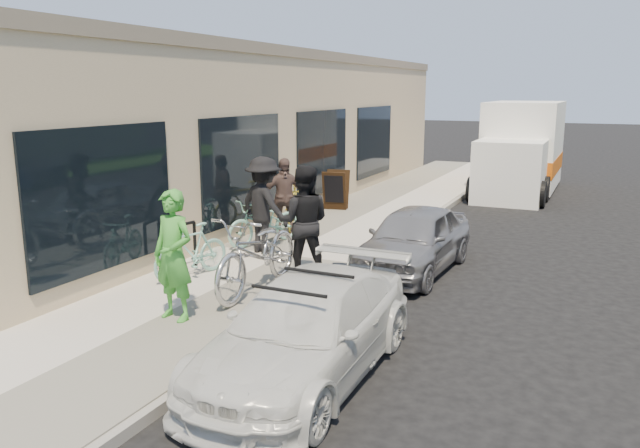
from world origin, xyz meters
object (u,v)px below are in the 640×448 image
(sandwich_board, at_px, (336,190))
(bystander_b, at_px, (284,198))
(woman_rider, at_px, (173,255))
(cruiser_bike_a, at_px, (191,251))
(sedan_silver, at_px, (414,239))
(moving_truck, at_px, (521,152))
(bike_rack, at_px, (183,241))
(tandem_bike, at_px, (259,252))
(man_standing, at_px, (303,222))
(cruiser_bike_b, at_px, (264,222))
(cruiser_bike_c, at_px, (294,208))
(sedan_white, at_px, (306,330))
(bystander_a, at_px, (264,205))

(sandwich_board, xyz_separation_m, bystander_b, (0.26, -3.36, 0.33))
(woman_rider, distance_m, cruiser_bike_a, 2.03)
(sedan_silver, height_order, moving_truck, moving_truck)
(bike_rack, bearing_deg, tandem_bike, -15.46)
(sedan_silver, distance_m, man_standing, 2.18)
(cruiser_bike_b, height_order, cruiser_bike_c, cruiser_bike_c)
(bike_rack, distance_m, woman_rider, 2.48)
(cruiser_bike_c, bearing_deg, sedan_silver, -45.88)
(moving_truck, distance_m, tandem_bike, 13.05)
(sedan_silver, height_order, woman_rider, woman_rider)
(cruiser_bike_a, bearing_deg, woman_rider, -43.21)
(bystander_b, bearing_deg, tandem_bike, -107.82)
(moving_truck, bearing_deg, cruiser_bike_b, -109.74)
(bystander_b, bearing_deg, woman_rider, -118.95)
(moving_truck, height_order, cruiser_bike_c, moving_truck)
(sandwich_board, bearing_deg, man_standing, -81.00)
(cruiser_bike_b, height_order, bystander_b, bystander_b)
(cruiser_bike_b, bearing_deg, cruiser_bike_c, 115.99)
(sedan_white, bearing_deg, sandwich_board, 111.10)
(tandem_bike, bearing_deg, cruiser_bike_c, 109.17)
(sedan_white, height_order, woman_rider, woman_rider)
(bike_rack, relative_size, sandwich_board, 0.82)
(sedan_silver, bearing_deg, cruiser_bike_c, 157.64)
(cruiser_bike_b, bearing_deg, bike_rack, -76.75)
(sandwich_board, xyz_separation_m, cruiser_bike_c, (0.14, -2.68, -0.01))
(bike_rack, xyz_separation_m, cruiser_bike_b, (0.38, 2.17, -0.04))
(woman_rider, bearing_deg, bystander_b, 108.89)
(bystander_b, bearing_deg, sandwich_board, 54.51)
(sedan_white, bearing_deg, tandem_bike, 131.22)
(cruiser_bike_b, xyz_separation_m, bystander_a, (0.33, -0.58, 0.47))
(sedan_white, bearing_deg, bystander_b, 120.06)
(man_standing, distance_m, cruiser_bike_a, 1.94)
(sandwich_board, distance_m, cruiser_bike_c, 2.68)
(sandwich_board, xyz_separation_m, cruiser_bike_b, (0.21, -4.09, -0.06))
(sedan_white, xyz_separation_m, cruiser_bike_a, (-3.26, 2.26, 0.04))
(man_standing, relative_size, bystander_a, 1.01)
(cruiser_bike_a, height_order, cruiser_bike_b, cruiser_bike_b)
(moving_truck, relative_size, tandem_bike, 2.45)
(man_standing, xyz_separation_m, cruiser_bike_c, (-1.78, 3.08, -0.43))
(sedan_silver, height_order, man_standing, man_standing)
(sandwich_board, relative_size, sedan_silver, 0.29)
(bike_rack, height_order, sandwich_board, sandwich_board)
(sedan_silver, relative_size, bystander_a, 1.87)
(bike_rack, bearing_deg, cruiser_bike_c, 84.97)
(cruiser_bike_b, bearing_deg, sedan_silver, 21.34)
(bike_rack, xyz_separation_m, tandem_bike, (1.82, -0.50, 0.12))
(woman_rider, distance_m, man_standing, 2.61)
(bike_rack, height_order, woman_rider, woman_rider)
(sandwich_board, bearing_deg, cruiser_bike_a, -97.49)
(bystander_a, bearing_deg, sedan_white, 145.50)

